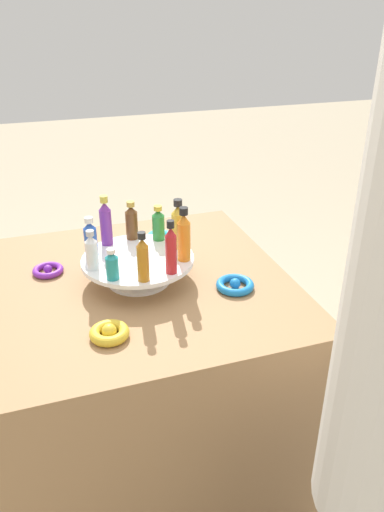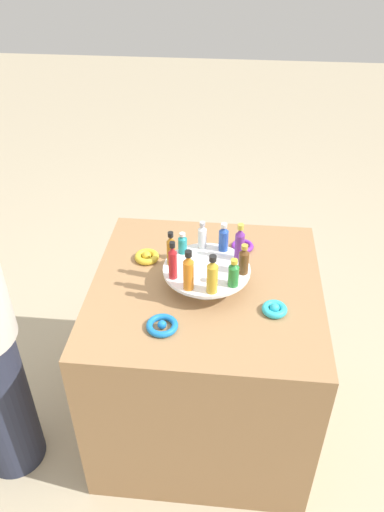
{
  "view_description": "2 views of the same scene",
  "coord_description": "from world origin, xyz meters",
  "views": [
    {
      "loc": [
        1.21,
        -0.25,
        1.47
      ],
      "look_at": [
        0.23,
        0.08,
        0.94
      ],
      "focal_mm": 35.0,
      "sensor_mm": 36.0,
      "label": 1
    },
    {
      "loc": [
        -0.09,
        1.41,
        1.92
      ],
      "look_at": [
        0.05,
        0.02,
        0.9
      ],
      "focal_mm": 35.0,
      "sensor_mm": 36.0,
      "label": 2
    }
  ],
  "objects": [
    {
      "name": "party_table",
      "position": [
        0.0,
        0.0,
        0.38
      ],
      "size": [
        0.84,
        0.84,
        0.76
      ],
      "color": "#9E754C",
      "rests_on": "ground_plane"
    },
    {
      "name": "bottle_brown",
      "position": [
        -0.13,
        0.01,
        0.89
      ],
      "size": [
        0.04,
        0.04,
        0.12
      ],
      "color": "brown",
      "rests_on": "display_stand"
    },
    {
      "name": "bottle_blue",
      "position": [
        -0.05,
        -0.12,
        0.89
      ],
      "size": [
        0.04,
        0.04,
        0.11
      ],
      "color": "#234CAD",
      "rests_on": "display_stand"
    },
    {
      "name": "bottle_green",
      "position": [
        -0.1,
        0.09,
        0.89
      ],
      "size": [
        0.04,
        0.04,
        0.11
      ],
      "color": "#288438",
      "rests_on": "display_stand"
    },
    {
      "name": "bottle_red",
      "position": [
        0.11,
        0.06,
        0.91
      ],
      "size": [
        0.03,
        0.03,
        0.15
      ],
      "color": "#B21E23",
      "rests_on": "display_stand"
    },
    {
      "name": "ground_plane",
      "position": [
        0.0,
        0.0,
        0.0
      ],
      "size": [
        12.0,
        12.0,
        0.0
      ],
      "primitive_type": "plane",
      "color": "tan"
    },
    {
      "name": "bottle_gold",
      "position": [
        -0.03,
        0.13,
        0.91
      ],
      "size": [
        0.04,
        0.04,
        0.15
      ],
      "color": "gold",
      "rests_on": "display_stand"
    },
    {
      "name": "bottle_clear",
      "position": [
        0.03,
        -0.13,
        0.89
      ],
      "size": [
        0.03,
        0.03,
        0.11
      ],
      "color": "silver",
      "rests_on": "display_stand"
    },
    {
      "name": "bottle_teal",
      "position": [
        0.1,
        -0.09,
        0.88
      ],
      "size": [
        0.03,
        0.03,
        0.08
      ],
      "color": "teal",
      "rests_on": "display_stand"
    },
    {
      "name": "display_stand",
      "position": [
        0.0,
        0.0,
        0.81
      ],
      "size": [
        0.31,
        0.31,
        0.07
      ],
      "color": "white",
      "rests_on": "party_table"
    },
    {
      "name": "bottle_orange",
      "position": [
        0.05,
        0.12,
        0.91
      ],
      "size": [
        0.04,
        0.04,
        0.15
      ],
      "color": "orange",
      "rests_on": "display_stand"
    },
    {
      "name": "bottle_amber",
      "position": [
        0.13,
        -0.01,
        0.9
      ],
      "size": [
        0.03,
        0.03,
        0.13
      ],
      "color": "#AD6B19",
      "rests_on": "display_stand"
    },
    {
      "name": "bottle_purple",
      "position": [
        -0.11,
        -0.06,
        0.91
      ],
      "size": [
        0.03,
        0.03,
        0.15
      ],
      "color": "#702D93",
      "rests_on": "display_stand"
    },
    {
      "name": "ribbon_bow_gold",
      "position": [
        0.24,
        -0.13,
        0.78
      ],
      "size": [
        0.09,
        0.09,
        0.04
      ],
      "color": "gold",
      "rests_on": "party_table"
    },
    {
      "name": "ribbon_bow_teal",
      "position": [
        -0.24,
        0.13,
        0.78
      ],
      "size": [
        0.09,
        0.09,
        0.03
      ],
      "color": "#2DB7CC",
      "rests_on": "party_table"
    },
    {
      "name": "ribbon_bow_purple",
      "position": [
        -0.13,
        -0.24,
        0.77
      ],
      "size": [
        0.09,
        0.09,
        0.03
      ],
      "color": "purple",
      "rests_on": "party_table"
    },
    {
      "name": "ribbon_bow_blue",
      "position": [
        0.13,
        0.24,
        0.78
      ],
      "size": [
        0.11,
        0.11,
        0.03
      ],
      "color": "blue",
      "rests_on": "party_table"
    }
  ]
}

